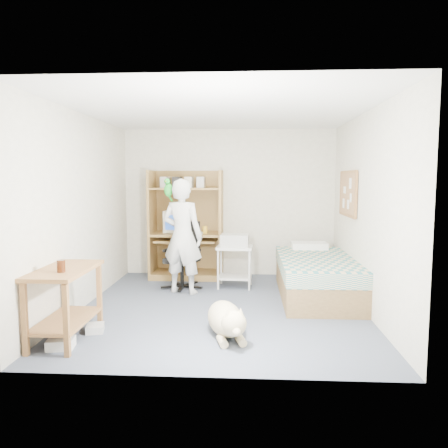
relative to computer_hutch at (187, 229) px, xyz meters
name	(u,v)px	position (x,y,z in m)	size (l,w,h in m)	color
floor	(222,308)	(0.70, -1.74, -0.82)	(4.00, 4.00, 0.00)	#424A5A
wall_back	(229,203)	(0.70, 0.26, 0.43)	(3.60, 0.02, 2.50)	beige
wall_right	(366,212)	(2.50, -1.74, 0.43)	(0.02, 4.00, 2.50)	beige
wall_left	(83,211)	(-1.10, -1.74, 0.43)	(0.02, 4.00, 2.50)	beige
ceiling	(222,111)	(0.70, -1.74, 1.68)	(3.60, 4.00, 0.02)	white
computer_hutch	(187,229)	(0.00, 0.00, 0.00)	(1.20, 0.63, 1.80)	olive
bed	(316,276)	(2.00, -1.12, -0.53)	(1.02, 2.02, 0.66)	brown
side_desk	(65,293)	(-0.85, -2.94, -0.33)	(0.50, 1.00, 0.75)	brown
corkboard	(348,194)	(2.47, -0.84, 0.63)	(0.04, 0.94, 0.66)	#A07347
office_chair	(184,265)	(0.05, -0.72, -0.46)	(0.57, 0.57, 1.00)	black
person	(182,236)	(0.08, -1.02, 0.01)	(0.61, 0.40, 1.67)	silver
parrot	(168,189)	(-0.12, -1.01, 0.70)	(0.12, 0.21, 0.34)	#148F26
dog	(226,319)	(0.81, -2.75, -0.64)	(0.54, 1.10, 0.42)	#C8B386
printer_cart	(235,260)	(0.83, -0.65, -0.40)	(0.56, 0.46, 0.64)	silver
printer	(235,240)	(0.83, -0.65, -0.09)	(0.42, 0.32, 0.18)	#A8A8A3
crt_monitor	(177,221)	(-0.17, 0.01, 0.13)	(0.40, 0.43, 0.36)	beige
keyboard	(188,239)	(0.04, -0.16, -0.15)	(0.45, 0.16, 0.03)	beige
pencil_cup	(205,230)	(0.32, -0.09, 0.00)	(0.08, 0.08, 0.12)	gold
drink_glass	(61,266)	(-0.80, -3.12, -0.01)	(0.08, 0.08, 0.12)	#3A1909
floor_box_a	(61,344)	(-0.80, -3.19, -0.77)	(0.25, 0.20, 0.10)	silver
floor_box_b	(95,328)	(-0.63, -2.71, -0.78)	(0.18, 0.22, 0.08)	#BABAB5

